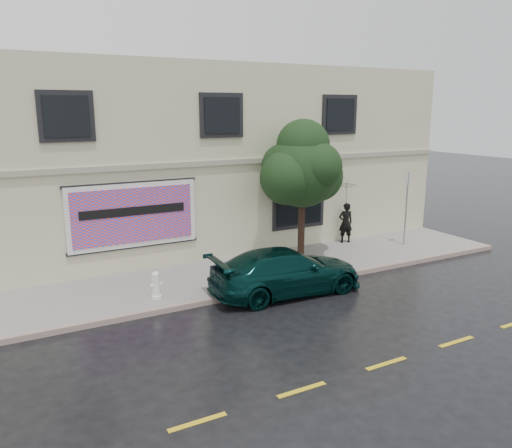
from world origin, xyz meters
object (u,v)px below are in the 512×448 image
car (286,271)px  street_tree (303,171)px  fire_hydrant (156,285)px  pedestrian (346,223)px

car → street_tree: (2.12, 2.43, 2.63)m
fire_hydrant → pedestrian: bearing=-0.1°
pedestrian → street_tree: size_ratio=0.36×
car → pedestrian: pedestrian is taller
car → fire_hydrant: 3.83m
pedestrian → car: bearing=50.3°
car → pedestrian: size_ratio=2.90×
car → fire_hydrant: bearing=76.0°
fire_hydrant → car: bearing=-31.6°
car → fire_hydrant: car is taller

